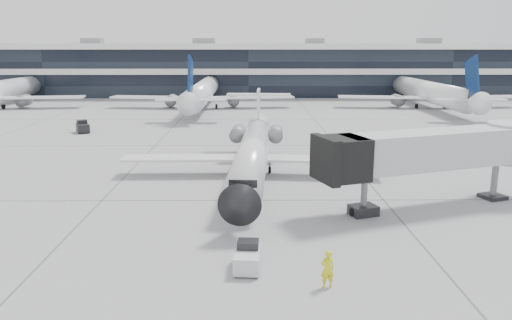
{
  "coord_description": "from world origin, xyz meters",
  "views": [
    {
      "loc": [
        0.63,
        -33.81,
        10.68
      ],
      "look_at": [
        0.94,
        1.48,
        2.6
      ],
      "focal_mm": 35.0,
      "sensor_mm": 36.0,
      "label": 1
    }
  ],
  "objects_px": {
    "regional_jet": "(253,151)",
    "jet_bridge": "(445,149)",
    "ramp_worker": "(327,269)",
    "baggage_tug": "(248,258)"
  },
  "relations": [
    {
      "from": "jet_bridge",
      "to": "baggage_tug",
      "type": "xyz_separation_m",
      "value": [
        -13.17,
        -9.95,
        -3.34
      ]
    },
    {
      "from": "regional_jet",
      "to": "ramp_worker",
      "type": "distance_m",
      "value": 20.18
    },
    {
      "from": "ramp_worker",
      "to": "baggage_tug",
      "type": "distance_m",
      "value": 4.11
    },
    {
      "from": "regional_jet",
      "to": "ramp_worker",
      "type": "relative_size",
      "value": 15.47
    },
    {
      "from": "regional_jet",
      "to": "jet_bridge",
      "type": "distance_m",
      "value": 15.23
    },
    {
      "from": "regional_jet",
      "to": "jet_bridge",
      "type": "xyz_separation_m",
      "value": [
        12.84,
        -7.99,
        1.76
      ]
    },
    {
      "from": "jet_bridge",
      "to": "ramp_worker",
      "type": "distance_m",
      "value": 15.54
    },
    {
      "from": "regional_jet",
      "to": "baggage_tug",
      "type": "relative_size",
      "value": 12.77
    },
    {
      "from": "jet_bridge",
      "to": "baggage_tug",
      "type": "relative_size",
      "value": 7.6
    },
    {
      "from": "jet_bridge",
      "to": "ramp_worker",
      "type": "height_order",
      "value": "jet_bridge"
    }
  ]
}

